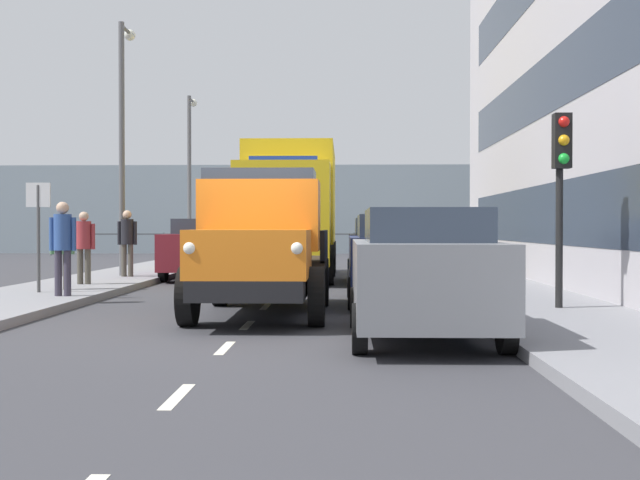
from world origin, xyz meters
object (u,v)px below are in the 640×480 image
object	(u,v)px
pedestrian_in_dark_coat	(63,240)
car_navy_kerbside_1	(397,258)
car_maroon_oppositeside_0	(205,248)
car_white_oppositeside_1	(236,243)
lamp_post_far	(190,163)
traffic_light_near	(561,167)
car_grey_kerbside_near	(423,272)
car_black_kerbside_2	(383,250)
pedestrian_strolling	(127,237)
lamp_post_promenade	(123,127)
pedestrian_couple_b	(62,247)
lorry_cargo_yellow	(291,207)
truck_vintage_orange	(261,246)
street_sign	(38,218)
pedestrian_couple_a	(84,242)

from	to	relation	value
pedestrian_in_dark_coat	car_navy_kerbside_1	bearing A→B (deg)	-178.42
car_maroon_oppositeside_0	pedestrian_in_dark_coat	size ratio (longest dim) A/B	2.33
car_white_oppositeside_1	lamp_post_far	xyz separation A→B (m)	(2.21, -2.76, 3.17)
traffic_light_near	car_grey_kerbside_near	bearing A→B (deg)	47.76
car_grey_kerbside_near	car_black_kerbside_2	xyz separation A→B (m)	(-0.00, -10.88, 0.00)
car_grey_kerbside_near	pedestrian_strolling	xyz separation A→B (m)	(6.89, -11.18, 0.32)
traffic_light_near	lamp_post_promenade	xyz separation A→B (m)	(9.70, -9.03, 1.81)
pedestrian_couple_b	lamp_post_far	size ratio (longest dim) A/B	0.24
lorry_cargo_yellow	pedestrian_in_dark_coat	size ratio (longest dim) A/B	4.48
car_black_kerbside_2	traffic_light_near	xyz separation A→B (m)	(-2.54, 8.09, 1.58)
truck_vintage_orange	lorry_cargo_yellow	world-z (taller)	lorry_cargo_yellow
truck_vintage_orange	lamp_post_far	distance (m)	20.08
truck_vintage_orange	pedestrian_in_dark_coat	distance (m)	4.65
traffic_light_near	street_sign	world-z (taller)	traffic_light_near
car_maroon_oppositeside_0	pedestrian_couple_b	size ratio (longest dim) A/B	2.71
car_grey_kerbside_near	pedestrian_strolling	bearing A→B (deg)	-58.37
car_grey_kerbside_near	lamp_post_far	distance (m)	23.36
lorry_cargo_yellow	car_white_oppositeside_1	distance (m)	6.79
lorry_cargo_yellow	car_grey_kerbside_near	distance (m)	13.30
pedestrian_couple_b	pedestrian_in_dark_coat	bearing A→B (deg)	109.49
pedestrian_couple_a	lamp_post_promenade	bearing A→B (deg)	-89.52
truck_vintage_orange	car_navy_kerbside_1	world-z (taller)	truck_vintage_orange
pedestrian_couple_b	street_sign	world-z (taller)	street_sign
truck_vintage_orange	traffic_light_near	distance (m)	5.11
car_navy_kerbside_1	street_sign	size ratio (longest dim) A/B	1.92
car_navy_kerbside_1	pedestrian_couple_a	xyz separation A→B (m)	(7.13, -3.11, 0.25)
car_navy_kerbside_1	car_maroon_oppositeside_0	size ratio (longest dim) A/B	1.01
pedestrian_couple_a	car_grey_kerbside_near	bearing A→B (deg)	130.88
car_grey_kerbside_near	pedestrian_couple_a	world-z (taller)	pedestrian_couple_a
truck_vintage_orange	car_maroon_oppositeside_0	size ratio (longest dim) A/B	1.32
truck_vintage_orange	lorry_cargo_yellow	size ratio (longest dim) A/B	0.69
pedestrian_in_dark_coat	pedestrian_strolling	xyz separation A→B (m)	(0.40, -6.24, -0.02)
car_navy_kerbside_1	pedestrian_couple_b	world-z (taller)	pedestrian_couple_b
car_black_kerbside_2	traffic_light_near	bearing A→B (deg)	107.40
lorry_cargo_yellow	pedestrian_couple_b	bearing A→B (deg)	55.11
pedestrian_couple_b	pedestrian_couple_a	xyz separation A→B (m)	(0.06, -1.67, 0.08)
car_black_kerbside_2	street_sign	xyz separation A→B (m)	(7.30, 5.05, 0.79)
truck_vintage_orange	car_black_kerbside_2	size ratio (longest dim) A/B	1.33
pedestrian_couple_b	lamp_post_far	bearing A→B (deg)	-89.47
car_grey_kerbside_near	pedestrian_couple_b	xyz separation A→B (m)	(7.07, -6.57, 0.17)
pedestrian_in_dark_coat	car_white_oppositeside_1	bearing A→B (deg)	-95.97
car_maroon_oppositeside_0	car_white_oppositeside_1	world-z (taller)	same
lamp_post_promenade	pedestrian_in_dark_coat	bearing A→B (deg)	95.55
traffic_light_near	pedestrian_in_dark_coat	bearing A→B (deg)	-13.40
car_navy_kerbside_1	car_black_kerbside_2	world-z (taller)	same
pedestrian_couple_a	lamp_post_far	xyz separation A→B (m)	(0.08, -13.76, 2.92)
lorry_cargo_yellow	pedestrian_strolling	size ratio (longest dim) A/B	4.58
truck_vintage_orange	car_navy_kerbside_1	size ratio (longest dim) A/B	1.31
lorry_cargo_yellow	car_grey_kerbside_near	xyz separation A→B (m)	(-2.58, 13.00, -1.18)
lorry_cargo_yellow	pedestrian_in_dark_coat	distance (m)	8.99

